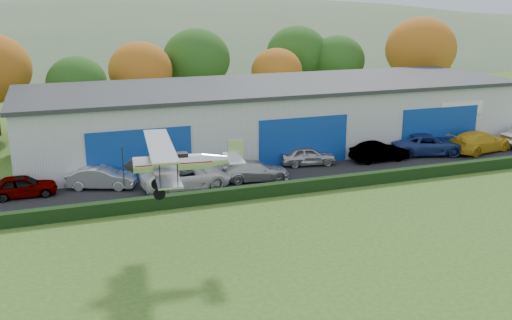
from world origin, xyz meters
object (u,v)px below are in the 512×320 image
object	(u,v)px
car_5	(379,152)
car_7	(480,142)
car_0	(22,186)
biplane	(179,161)
hangar	(274,115)
car_4	(307,155)
car_2	(186,176)
car_6	(427,144)
car_1	(101,177)
car_3	(255,171)

from	to	relation	value
car_5	car_7	bearing A→B (deg)	-92.30
car_0	biplane	distance (m)	14.06
hangar	car_7	distance (m)	16.71
car_4	car_2	bearing A→B (deg)	112.63
car_2	car_5	world-z (taller)	car_2
car_0	car_6	xyz separation A→B (m)	(29.88, 0.11, 0.12)
car_1	car_4	world-z (taller)	car_1
car_1	biplane	world-z (taller)	biplane
car_4	car_5	world-z (taller)	car_5
car_6	car_7	xyz separation A→B (m)	(4.44, -0.74, 0.02)
car_4	hangar	bearing A→B (deg)	10.93
car_5	biplane	size ratio (longest dim) A/B	0.68
car_7	car_1	bearing A→B (deg)	76.61
car_3	car_4	bearing A→B (deg)	-57.36
car_2	car_4	distance (m)	10.00
car_4	car_6	size ratio (longest dim) A/B	0.71
car_3	car_6	world-z (taller)	car_6
car_0	car_7	world-z (taller)	car_7
hangar	car_7	bearing A→B (deg)	-26.74
car_3	car_5	xyz separation A→B (m)	(10.49, 1.36, 0.06)
car_4	car_5	xyz separation A→B (m)	(5.58, -0.89, 0.02)
car_1	biplane	xyz separation A→B (m)	(2.76, -11.30, 3.85)
car_2	car_4	world-z (taller)	car_2
car_0	car_1	bearing A→B (deg)	-89.47
car_4	car_7	world-z (taller)	car_7
car_6	biplane	distance (m)	25.31
hangar	car_5	distance (m)	9.41
car_1	car_2	xyz separation A→B (m)	(5.19, -1.90, 0.09)
car_3	biplane	distance (m)	12.58
car_7	biplane	distance (m)	29.02
biplane	car_7	bearing A→B (deg)	27.50
hangar	car_0	distance (m)	20.74
car_2	biplane	distance (m)	10.41
car_4	car_0	bearing A→B (deg)	100.55
car_3	car_0	bearing A→B (deg)	91.50
car_4	biplane	bearing A→B (deg)	143.01
car_3	car_5	size ratio (longest dim) A/B	1.04
car_2	biplane	bearing A→B (deg)	161.69
hangar	car_0	xyz separation A→B (m)	(-19.48, -6.85, -1.91)
car_7	hangar	bearing A→B (deg)	51.27
hangar	car_1	xyz separation A→B (m)	(-14.69, -6.76, -1.88)
car_4	biplane	xyz separation A→B (m)	(-12.14, -11.77, 3.86)
car_3	car_4	size ratio (longest dim) A/B	1.10
car_4	car_1	bearing A→B (deg)	100.72
car_0	car_7	bearing A→B (deg)	-91.62
car_3	car_6	size ratio (longest dim) A/B	0.78
car_6	biplane	xyz separation A→B (m)	(-22.32, -11.31, 3.76)
car_3	car_4	xyz separation A→B (m)	(4.91, 2.25, 0.04)
car_1	biplane	size ratio (longest dim) A/B	0.67
car_1	car_0	bearing A→B (deg)	111.15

